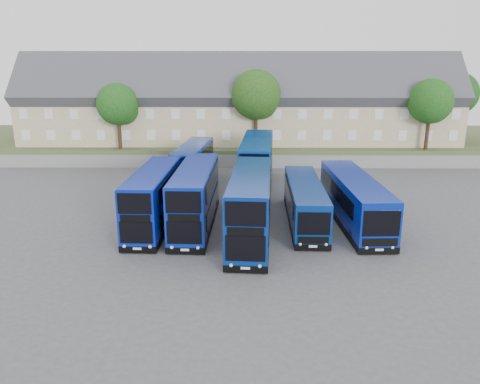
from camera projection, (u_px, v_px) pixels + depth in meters
name	position (u px, v px, depth m)	size (l,w,h in m)	color
ground	(234.00, 247.00, 31.74)	(120.00, 120.00, 0.00)	#4D4D52
retaining_wall	(239.00, 161.00, 54.60)	(70.00, 0.40, 1.50)	slate
earth_bank	(239.00, 144.00, 64.14)	(80.00, 20.00, 2.00)	#465731
terrace_row	(239.00, 106.00, 58.75)	(54.00, 10.40, 11.20)	tan
dd_front_left	(154.00, 200.00, 35.18)	(2.87, 10.93, 4.31)	#081FA4
dd_front_mid	(195.00, 198.00, 35.19)	(2.91, 11.38, 4.49)	#08249F
dd_front_right	(250.00, 207.00, 32.73)	(3.43, 11.91, 4.68)	navy
dd_rear_left	(193.00, 167.00, 46.01)	(3.42, 10.66, 4.16)	navy
dd_rear_right	(257.00, 165.00, 45.14)	(3.70, 12.51, 4.91)	#0938A5
coach_east_a	(305.00, 203.00, 36.12)	(2.73, 11.75, 3.20)	navy
coach_east_b	(354.00, 201.00, 36.13)	(3.25, 13.08, 3.55)	#08229C
tree_west	(119.00, 106.00, 54.04)	(4.80, 4.80, 7.65)	#382314
tree_mid	(257.00, 97.00, 54.10)	(5.76, 5.76, 9.18)	#382314
tree_east	(431.00, 103.00, 53.63)	(5.12, 5.12, 8.16)	#382314
tree_far	(457.00, 95.00, 60.22)	(5.44, 5.44, 8.67)	#382314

